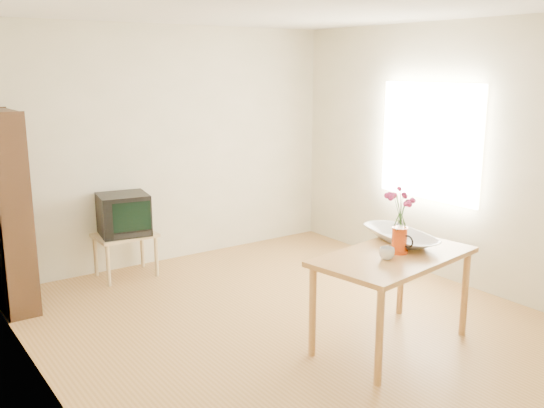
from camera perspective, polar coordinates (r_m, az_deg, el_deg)
room at (r=4.94m, az=2.25°, el=2.83°), size 4.50×4.50×4.50m
table at (r=4.79m, az=11.34°, el=-5.69°), size 1.39×0.93×0.75m
tv_stand at (r=6.49m, az=-13.66°, el=-3.38°), size 0.60×0.45×0.46m
bookshelf at (r=5.87m, az=-23.55°, el=-1.24°), size 0.28×0.70×1.80m
pitcher at (r=4.77m, az=11.88°, el=-3.45°), size 0.14×0.21×0.21m
flowers at (r=4.71m, az=12.05°, el=-0.33°), size 0.23×0.23×0.33m
mug at (r=4.62m, az=10.76°, el=-4.59°), size 0.16×0.16×0.09m
bowl at (r=5.03m, az=12.08°, el=-0.83°), size 0.61×0.61×0.49m
teacup_a at (r=5.01m, az=11.74°, el=-1.45°), size 0.08×0.08×0.06m
teacup_b at (r=5.09m, az=12.24°, el=-1.25°), size 0.07×0.07×0.06m
television at (r=6.43m, az=-13.85°, el=-0.88°), size 0.55×0.52×0.42m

